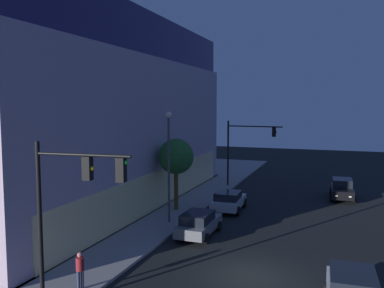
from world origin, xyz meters
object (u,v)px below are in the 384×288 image
Objects in this scene: modern_building at (1,112)px; traffic_light_near_corner at (71,194)px; sidewalk_tree at (176,157)px; car_grey at (199,223)px; traffic_light_far_corner at (245,143)px; street_lamp_sidewalk at (169,153)px; car_silver at (229,201)px; car_black at (342,189)px; pedestrian_waiting at (80,267)px.

modern_building reaches higher than traffic_light_near_corner.
sidewalk_tree is 1.28× the size of car_grey.
traffic_light_far_corner is 14.17m from street_lamp_sidewalk.
modern_building is at bearing 89.09° from sidewalk_tree.
traffic_light_near_corner is 18.09m from car_silver.
car_black reaches higher than car_silver.
car_black is at bearing -25.16° from pedestrian_waiting.
traffic_light_far_corner reaches higher than car_black.
traffic_light_near_corner is 27.23m from car_black.
street_lamp_sidewalk reaches higher than car_black.
pedestrian_waiting is at bearing 170.88° from car_silver.
car_grey is at bearing 178.37° from car_silver.
street_lamp_sidewalk is at bearing 171.28° from traffic_light_far_corner.
traffic_light_near_corner is 11.72m from car_grey.
sidewalk_tree reaches higher than car_black.
traffic_light_far_corner is at bearing -15.72° from sidewalk_tree.
traffic_light_far_corner is at bearing -8.72° from street_lamp_sidewalk.
car_black is at bearing -21.69° from traffic_light_near_corner.
pedestrian_waiting is 25.70m from car_black.
car_black is at bearing -31.30° from car_grey.
car_black is at bearing -100.09° from traffic_light_far_corner.
street_lamp_sidewalk is (-14.00, 2.15, 0.43)m from traffic_light_far_corner.
pedestrian_waiting is at bearing 176.08° from traffic_light_far_corner.
car_silver is (6.64, -0.19, 0.00)m from car_grey.
street_lamp_sidewalk is 1.77× the size of car_silver.
traffic_light_near_corner is 4.22m from pedestrian_waiting.
modern_building reaches higher than pedestrian_waiting.
traffic_light_far_corner is (10.36, -20.45, -3.04)m from modern_building.
street_lamp_sidewalk is 17.29m from car_black.
car_silver is at bearing -31.29° from street_lamp_sidewalk.
car_grey is at bearing -7.18° from traffic_light_near_corner.
street_lamp_sidewalk reaches higher than traffic_light_near_corner.
modern_building is 22.80m from car_grey.
sidewalk_tree is 14.66m from pedestrian_waiting.
traffic_light_far_corner is 16.20m from car_grey.
traffic_light_far_corner reaches higher than sidewalk_tree.
modern_building is 7.46× the size of car_silver.
modern_building is at bearing 93.38° from car_silver.
traffic_light_near_corner is 26.68m from traffic_light_far_corner.
traffic_light_far_corner is at bearing 5.20° from car_silver.
modern_building is at bearing 116.87° from traffic_light_far_corner.
traffic_light_near_corner is 1.55× the size of car_grey.
car_black is (12.36, -11.36, -4.11)m from street_lamp_sidewalk.
traffic_light_far_corner is 3.92× the size of pedestrian_waiting.
traffic_light_far_corner is at bearing -63.13° from modern_building.
modern_building is 4.81× the size of traffic_light_near_corner.
car_grey is 16.51m from car_black.
traffic_light_near_corner is at bearing 172.82° from car_grey.
modern_building reaches higher than street_lamp_sidewalk.
street_lamp_sidewalk is 4.58× the size of pedestrian_waiting.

